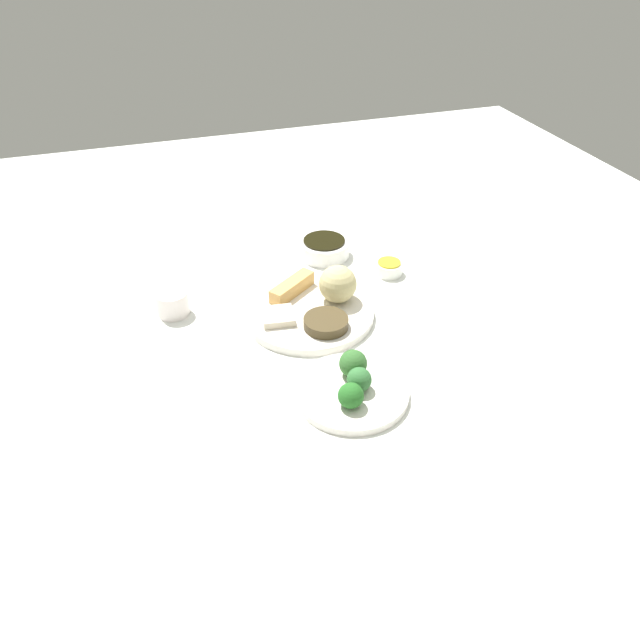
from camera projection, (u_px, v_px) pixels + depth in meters
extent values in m
cube|color=white|center=(309.00, 320.00, 1.23)|extent=(2.20, 2.20, 0.02)
cylinder|color=white|center=(308.00, 313.00, 1.22)|extent=(0.26, 0.26, 0.02)
sphere|color=tan|center=(338.00, 284.00, 1.22)|extent=(0.08, 0.08, 0.08)
cube|color=tan|center=(292.00, 287.00, 1.25)|extent=(0.09, 0.11, 0.03)
cube|color=beige|center=(278.00, 316.00, 1.18)|extent=(0.07, 0.07, 0.01)
cylinder|color=#45371F|center=(326.00, 323.00, 1.16)|extent=(0.09, 0.09, 0.02)
cylinder|color=white|center=(352.00, 392.00, 1.03)|extent=(0.19, 0.19, 0.01)
sphere|color=#306933|center=(359.00, 380.00, 1.02)|extent=(0.04, 0.04, 0.04)
sphere|color=#246322|center=(351.00, 396.00, 0.99)|extent=(0.04, 0.04, 0.04)
sphere|color=#31642B|center=(353.00, 363.00, 1.05)|extent=(0.05, 0.05, 0.05)
cylinder|color=white|center=(324.00, 248.00, 1.41)|extent=(0.12, 0.12, 0.04)
cylinder|color=black|center=(324.00, 241.00, 1.40)|extent=(0.09, 0.09, 0.00)
cylinder|color=white|center=(389.00, 268.00, 1.35)|extent=(0.06, 0.06, 0.03)
cylinder|color=yellow|center=(389.00, 262.00, 1.34)|extent=(0.05, 0.05, 0.00)
cylinder|color=white|center=(173.00, 303.00, 1.22)|extent=(0.06, 0.06, 0.05)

